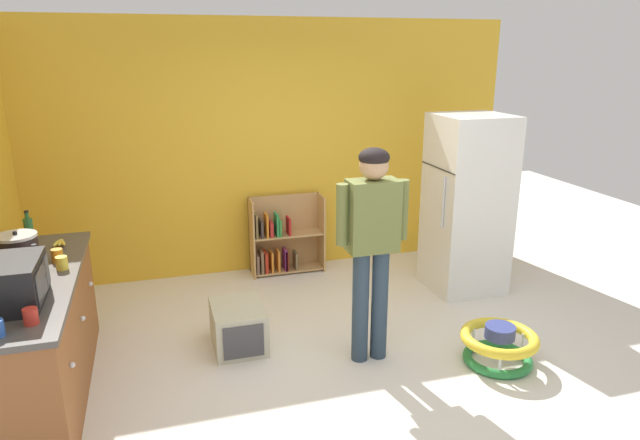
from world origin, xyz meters
TOP-DOWN VIEW (x-y plane):
  - ground_plane at (0.00, 0.00)m, footprint 12.00×12.00m
  - back_wall at (0.00, 2.33)m, footprint 5.20×0.06m
  - kitchen_counter at (-2.20, 0.31)m, footprint 0.65×1.96m
  - refrigerator at (1.67, 1.19)m, footprint 0.73×0.68m
  - bookshelf at (-0.03, 2.14)m, footprint 0.80×0.28m
  - standing_person at (0.22, 0.13)m, footprint 0.57×0.23m
  - baby_walker at (1.17, -0.24)m, footprint 0.60×0.60m
  - pet_carrier at (-0.75, 0.61)m, footprint 0.42×0.55m
  - microwave at (-2.20, -0.11)m, footprint 0.37×0.48m
  - crock_pot at (-2.28, 0.56)m, footprint 0.28×0.28m
  - banana_bunch at (-2.07, 0.96)m, footprint 0.12×0.16m
  - green_glass_bottle at (-2.32, 1.19)m, footprint 0.07×0.07m
  - ketchup_bottle at (-2.12, 0.28)m, footprint 0.07×0.07m
  - yellow_cup at (-1.99, 0.43)m, footprint 0.08×0.08m
  - orange_cup at (-2.04, 0.60)m, footprint 0.08×0.08m
  - red_cup at (-2.05, -0.42)m, footprint 0.08×0.08m

SIDE VIEW (x-z plane):
  - ground_plane at x=0.00m, z-range 0.00..0.00m
  - baby_walker at x=1.17m, z-range 0.00..0.32m
  - pet_carrier at x=-0.75m, z-range 0.00..0.36m
  - bookshelf at x=-0.03m, z-range -0.06..0.79m
  - kitchen_counter at x=-2.20m, z-range 0.00..0.90m
  - refrigerator at x=1.67m, z-range 0.00..1.78m
  - banana_bunch at x=-2.07m, z-range 0.91..0.95m
  - yellow_cup at x=-1.99m, z-range 0.90..0.99m
  - orange_cup at x=-2.04m, z-range 0.90..0.99m
  - red_cup at x=-2.05m, z-range 0.90..0.99m
  - green_glass_bottle at x=-2.32m, z-range 0.88..1.12m
  - ketchup_bottle at x=-2.12m, z-range 0.88..1.12m
  - crock_pot at x=-2.28m, z-range 0.89..1.16m
  - standing_person at x=0.22m, z-range 0.19..1.89m
  - microwave at x=-2.20m, z-range 0.90..1.18m
  - back_wall at x=0.00m, z-range 0.00..2.70m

